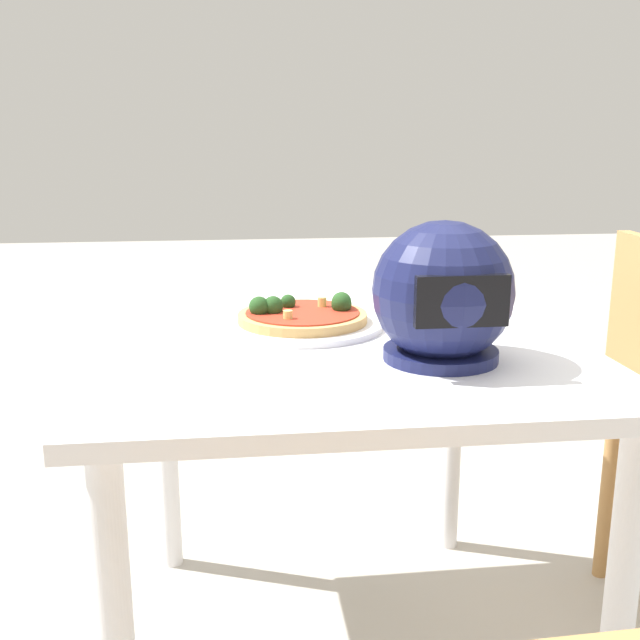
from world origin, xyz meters
name	(u,v)px	position (x,y,z in m)	size (l,w,h in m)	color
dining_table	(338,379)	(0.00, 0.00, 0.65)	(0.88, 0.99, 0.74)	white
pizza_plate	(303,325)	(0.06, -0.05, 0.75)	(0.32, 0.32, 0.01)	white
pizza	(302,314)	(0.06, -0.05, 0.77)	(0.26, 0.26, 0.05)	tan
motorcycle_helmet	(443,295)	(-0.15, 0.20, 0.86)	(0.24, 0.24, 0.24)	#191E4C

